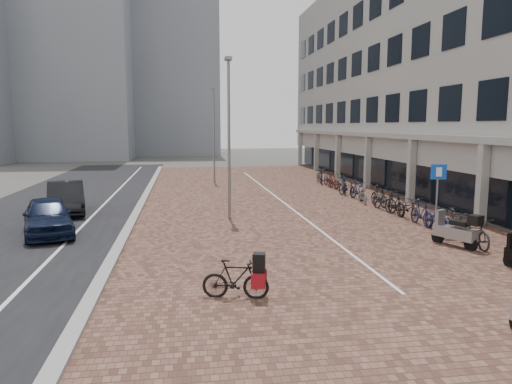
# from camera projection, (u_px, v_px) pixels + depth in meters

# --- Properties ---
(ground) EXTENTS (140.00, 140.00, 0.00)m
(ground) POSITION_uv_depth(u_px,v_px,m) (287.00, 264.00, 13.98)
(ground) COLOR #474442
(ground) RESTS_ON ground
(plaza_brick) EXTENTS (14.50, 42.00, 0.04)m
(plaza_brick) POSITION_uv_depth(u_px,v_px,m) (276.00, 200.00, 26.02)
(plaza_brick) COLOR brown
(plaza_brick) RESTS_ON ground
(street_asphalt) EXTENTS (8.00, 50.00, 0.03)m
(street_asphalt) POSITION_uv_depth(u_px,v_px,m) (64.00, 205.00, 24.38)
(street_asphalt) COLOR black
(street_asphalt) RESTS_ON ground
(curb) EXTENTS (0.35, 42.00, 0.14)m
(curb) POSITION_uv_depth(u_px,v_px,m) (142.00, 202.00, 24.95)
(curb) COLOR gray
(curb) RESTS_ON ground
(lane_line) EXTENTS (0.12, 44.00, 0.00)m
(lane_line) POSITION_uv_depth(u_px,v_px,m) (105.00, 203.00, 24.68)
(lane_line) COLOR white
(lane_line) RESTS_ON street_asphalt
(parking_line) EXTENTS (0.10, 30.00, 0.00)m
(parking_line) POSITION_uv_depth(u_px,v_px,m) (279.00, 199.00, 26.05)
(parking_line) COLOR white
(parking_line) RESTS_ON plaza_brick
(office_building) EXTENTS (8.40, 40.00, 15.00)m
(office_building) POSITION_uv_depth(u_px,v_px,m) (433.00, 55.00, 30.41)
(office_building) COLOR #9C9C97
(office_building) RESTS_ON ground
(bg_towers) EXTENTS (33.00, 23.00, 32.00)m
(bg_towers) POSITION_uv_depth(u_px,v_px,m) (86.00, 43.00, 57.81)
(bg_towers) COLOR gray
(bg_towers) RESTS_ON ground
(car_navy) EXTENTS (2.77, 4.40, 1.40)m
(car_navy) POSITION_uv_depth(u_px,v_px,m) (48.00, 216.00, 17.61)
(car_navy) COLOR black
(car_navy) RESTS_ON ground
(car_dark) EXTENTS (2.50, 4.65, 1.46)m
(car_dark) POSITION_uv_depth(u_px,v_px,m) (66.00, 197.00, 22.02)
(car_dark) COLOR black
(car_dark) RESTS_ON ground
(hero_bike) EXTENTS (1.63, 0.80, 1.11)m
(hero_bike) POSITION_uv_depth(u_px,v_px,m) (235.00, 279.00, 11.09)
(hero_bike) COLOR black
(hero_bike) RESTS_ON ground
(scooter_front) EXTENTS (1.20, 1.82, 1.20)m
(scooter_front) POSITION_uv_depth(u_px,v_px,m) (455.00, 230.00, 15.81)
(scooter_front) COLOR gray
(scooter_front) RESTS_ON ground
(parking_sign) EXTENTS (0.54, 0.19, 2.63)m
(parking_sign) POSITION_uv_depth(u_px,v_px,m) (438.00, 187.00, 17.34)
(parking_sign) COLOR slate
(parking_sign) RESTS_ON ground
(lamp_near) EXTENTS (0.12, 0.12, 6.77)m
(lamp_near) POSITION_uv_depth(u_px,v_px,m) (229.00, 141.00, 20.24)
(lamp_near) COLOR gray
(lamp_near) RESTS_ON ground
(lamp_far) EXTENTS (0.12, 0.12, 6.57)m
(lamp_far) POSITION_uv_depth(u_px,v_px,m) (214.00, 136.00, 33.45)
(lamp_far) COLOR slate
(lamp_far) RESTS_ON ground
(bike_row) EXTENTS (1.31, 20.43, 1.05)m
(bike_row) POSITION_uv_depth(u_px,v_px,m) (367.00, 193.00, 24.86)
(bike_row) COLOR black
(bike_row) RESTS_ON ground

